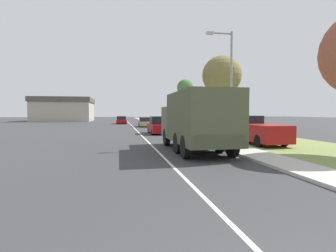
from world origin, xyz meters
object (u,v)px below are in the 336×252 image
at_px(car_nearest_ahead, 159,126).
at_px(car_third_ahead, 121,120).
at_px(pickup_truck, 254,130).
at_px(lamp_post, 228,78).
at_px(military_truck, 196,120).
at_px(car_second_ahead, 145,122).

relative_size(car_nearest_ahead, car_third_ahead, 1.00).
relative_size(pickup_truck, lamp_post, 0.83).
distance_m(car_nearest_ahead, pickup_truck, 10.54).
bearing_deg(car_nearest_ahead, pickup_truck, -60.38).
relative_size(military_truck, car_third_ahead, 1.66).
xyz_separation_m(car_nearest_ahead, pickup_truck, (5.21, -9.16, 0.13)).
xyz_separation_m(car_nearest_ahead, car_third_ahead, (-3.47, 24.07, -0.12)).
bearing_deg(military_truck, car_second_ahead, 90.70).
height_order(car_second_ahead, car_third_ahead, car_third_ahead).
xyz_separation_m(military_truck, lamp_post, (2.48, 1.56, 2.52)).
height_order(car_nearest_ahead, car_third_ahead, car_nearest_ahead).
bearing_deg(pickup_truck, car_nearest_ahead, 119.62).
xyz_separation_m(military_truck, car_nearest_ahead, (-0.16, 12.15, -0.96)).
bearing_deg(car_second_ahead, car_third_ahead, 106.88).
distance_m(military_truck, car_second_ahead, 25.28).
bearing_deg(pickup_truck, lamp_post, -150.84).
bearing_deg(car_nearest_ahead, car_third_ahead, 98.20).
height_order(car_nearest_ahead, pickup_truck, pickup_truck).
bearing_deg(military_truck, pickup_truck, 30.63).
bearing_deg(pickup_truck, car_third_ahead, 104.64).
height_order(military_truck, car_second_ahead, military_truck).
bearing_deg(military_truck, car_nearest_ahead, 90.77).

